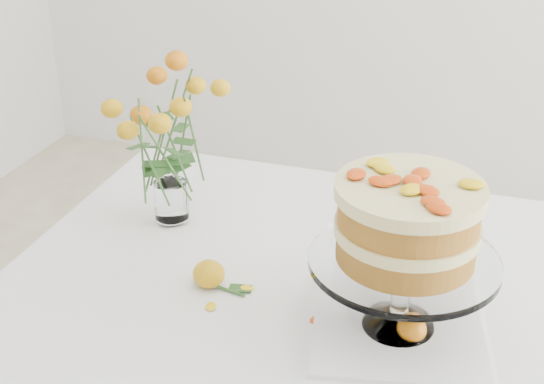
{
  "coord_description": "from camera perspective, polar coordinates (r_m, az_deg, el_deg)",
  "views": [
    {
      "loc": [
        0.13,
        -1.09,
        1.52
      ],
      "look_at": [
        -0.24,
        0.03,
        0.92
      ],
      "focal_mm": 50.0,
      "sensor_mm": 36.0,
      "label": 1
    }
  ],
  "objects": [
    {
      "name": "table",
      "position": [
        1.39,
        9.22,
        -10.81
      ],
      "size": [
        1.43,
        0.93,
        0.76
      ],
      "color": "tan",
      "rests_on": "ground"
    },
    {
      "name": "napkin",
      "position": [
        1.27,
        9.43,
        -10.01
      ],
      "size": [
        0.32,
        0.32,
        0.01
      ],
      "primitive_type": "cube",
      "rotation": [
        0.0,
        0.0,
        0.2
      ],
      "color": "white",
      "rests_on": "table"
    },
    {
      "name": "cake_stand",
      "position": [
        1.17,
        10.11,
        -2.81
      ],
      "size": [
        0.3,
        0.3,
        0.27
      ],
      "rotation": [
        0.0,
        0.0,
        -0.0
      ],
      "color": "white",
      "rests_on": "napkin"
    },
    {
      "name": "rose_vase",
      "position": [
        1.48,
        -7.97,
        4.77
      ],
      "size": [
        0.26,
        0.26,
        0.35
      ],
      "rotation": [
        0.0,
        0.0,
        0.17
      ],
      "color": "white",
      "rests_on": "table"
    },
    {
      "name": "loose_rose_near",
      "position": [
        1.35,
        -4.77,
        -6.19
      ],
      "size": [
        0.1,
        0.06,
        0.05
      ],
      "rotation": [
        0.0,
        0.0,
        -0.22
      ],
      "color": "gold",
      "rests_on": "table"
    },
    {
      "name": "loose_rose_far",
      "position": [
        1.24,
        10.49,
        -10.13
      ],
      "size": [
        0.09,
        0.05,
        0.04
      ],
      "rotation": [
        0.0,
        0.0,
        0.23
      ],
      "color": "#C95B09",
      "rests_on": "table"
    },
    {
      "name": "stray_petal_a",
      "position": [
        1.27,
        3.33,
        -9.59
      ],
      "size": [
        0.03,
        0.02,
        0.0
      ],
      "primitive_type": "ellipsoid",
      "color": "yellow",
      "rests_on": "table"
    },
    {
      "name": "stray_petal_b",
      "position": [
        1.23,
        7.44,
        -11.46
      ],
      "size": [
        0.03,
        0.02,
        0.0
      ],
      "primitive_type": "ellipsoid",
      "color": "yellow",
      "rests_on": "table"
    },
    {
      "name": "stray_petal_c",
      "position": [
        1.19,
        8.98,
        -12.94
      ],
      "size": [
        0.03,
        0.02,
        0.0
      ],
      "primitive_type": "ellipsoid",
      "color": "yellow",
      "rests_on": "table"
    },
    {
      "name": "stray_petal_d",
      "position": [
        1.35,
        -1.92,
        -7.27
      ],
      "size": [
        0.03,
        0.02,
        0.0
      ],
      "primitive_type": "ellipsoid",
      "color": "yellow",
      "rests_on": "table"
    },
    {
      "name": "stray_petal_e",
      "position": [
        1.3,
        -4.64,
        -8.6
      ],
      "size": [
        0.03,
        0.02,
        0.0
      ],
      "primitive_type": "ellipsoid",
      "color": "yellow",
      "rests_on": "table"
    }
  ]
}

